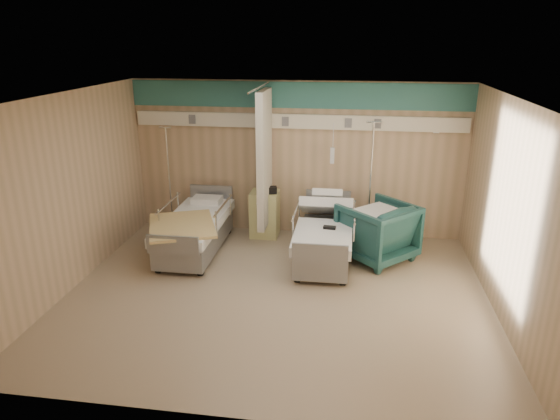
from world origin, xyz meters
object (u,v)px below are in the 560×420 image
object	(u,v)px
iv_stand_right	(368,218)
iv_stand_left	(172,209)
bed_right	(324,242)
bedside_cabinet	(265,214)
bed_left	(195,234)
visitor_armchair	(377,231)

from	to	relation	value
iv_stand_right	iv_stand_left	world-z (taller)	iv_stand_right
bed_right	bedside_cabinet	bearing A→B (deg)	141.95
bed_right	bed_left	distance (m)	2.20
bed_right	iv_stand_left	world-z (taller)	iv_stand_left
bed_left	bedside_cabinet	xyz separation A→B (m)	(1.05, 0.90, 0.11)
bed_left	iv_stand_right	world-z (taller)	iv_stand_right
visitor_armchair	iv_stand_left	world-z (taller)	iv_stand_left
visitor_armchair	iv_stand_right	distance (m)	0.77
bedside_cabinet	iv_stand_left	distance (m)	1.82
bed_right	iv_stand_left	bearing A→B (deg)	162.05
bed_left	bedside_cabinet	bearing A→B (deg)	40.60
bed_right	iv_stand_left	xyz separation A→B (m)	(-2.96, 0.96, 0.09)
iv_stand_right	visitor_armchair	bearing A→B (deg)	-80.52
bedside_cabinet	iv_stand_left	bearing A→B (deg)	178.09
visitor_armchair	iv_stand_left	bearing A→B (deg)	-56.69
bed_left	bedside_cabinet	size ratio (longest dim) A/B	2.54
bed_left	visitor_armchair	bearing A→B (deg)	2.92
bed_right	bedside_cabinet	world-z (taller)	bedside_cabinet
iv_stand_right	iv_stand_left	distance (m)	3.70
bed_right	visitor_armchair	world-z (taller)	visitor_armchair
visitor_armchair	iv_stand_left	distance (m)	3.91
iv_stand_left	iv_stand_right	bearing A→B (deg)	-0.68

